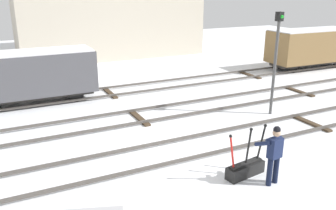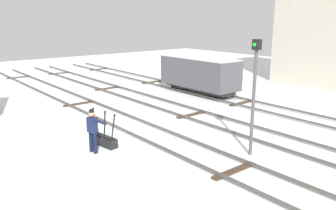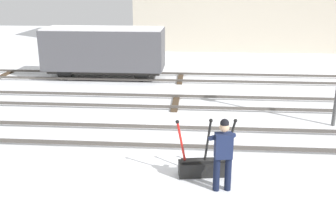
{
  "view_description": "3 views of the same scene",
  "coord_description": "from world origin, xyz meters",
  "views": [
    {
      "loc": [
        -4.92,
        -9.3,
        5.15
      ],
      "look_at": [
        0.79,
        2.4,
        0.81
      ],
      "focal_mm": 38.05,
      "sensor_mm": 36.0,
      "label": 1
    },
    {
      "loc": [
        12.7,
        -8.32,
        4.95
      ],
      "look_at": [
        1.53,
        0.69,
        1.31
      ],
      "focal_mm": 37.09,
      "sensor_mm": 36.0,
      "label": 2
    },
    {
      "loc": [
        0.8,
        -10.69,
        4.48
      ],
      "look_at": [
        -0.07,
        0.62,
        0.88
      ],
      "focal_mm": 41.75,
      "sensor_mm": 36.0,
      "label": 3
    }
  ],
  "objects": [
    {
      "name": "ground_plane",
      "position": [
        0.0,
        0.0,
        0.0
      ],
      "size": [
        60.0,
        60.0,
        0.0
      ],
      "primitive_type": "plane",
      "color": "white"
    },
    {
      "name": "track_main_line",
      "position": [
        0.0,
        0.0,
        0.11
      ],
      "size": [
        44.0,
        1.94,
        0.18
      ],
      "color": "#4C4742",
      "rests_on": "ground_plane"
    },
    {
      "name": "track_siding_near",
      "position": [
        0.0,
        3.51,
        0.11
      ],
      "size": [
        44.0,
        1.94,
        0.18
      ],
      "color": "#4C4742",
      "rests_on": "ground_plane"
    },
    {
      "name": "track_siding_far",
      "position": [
        0.0,
        7.49,
        0.11
      ],
      "size": [
        44.0,
        1.94,
        0.18
      ],
      "color": "#4C4742",
      "rests_on": "ground_plane"
    },
    {
      "name": "switch_lever_frame",
      "position": [
        1.03,
        -2.14,
        0.25
      ],
      "size": [
        1.44,
        0.54,
        1.45
      ],
      "rotation": [
        0.0,
        0.0,
        0.15
      ],
      "color": "black",
      "rests_on": "ground_plane"
    },
    {
      "name": "rail_worker",
      "position": [
        1.41,
        -2.79,
        0.95
      ],
      "size": [
        0.6,
        0.67,
        1.7
      ],
      "rotation": [
        0.0,
        0.0,
        0.15
      ],
      "color": "#111831",
      "rests_on": "ground_plane"
    },
    {
      "name": "signal_post",
      "position": [
        5.25,
        1.6,
        2.56
      ],
      "size": [
        0.24,
        0.32,
        4.22
      ],
      "color": "#4C4C4C",
      "rests_on": "ground_plane"
    },
    {
      "name": "freight_car_back_track",
      "position": [
        -3.63,
        7.49,
        1.39
      ],
      "size": [
        5.65,
        2.02,
        2.42
      ],
      "rotation": [
        0.0,
        0.0,
        0.0
      ],
      "color": "#2D2B28",
      "rests_on": "ground_plane"
    },
    {
      "name": "freight_car_far_end",
      "position": [
        13.72,
        7.49,
        1.45
      ],
      "size": [
        5.94,
        2.38,
        2.54
      ],
      "rotation": [
        0.0,
        0.0,
        -0.03
      ],
      "color": "#2D2B28",
      "rests_on": "ground_plane"
    }
  ]
}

